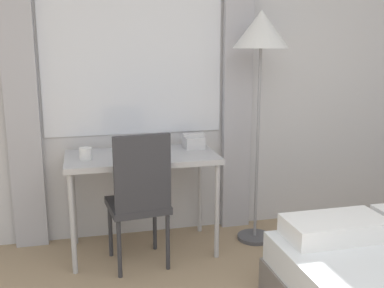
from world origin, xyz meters
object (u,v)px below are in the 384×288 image
at_px(telephone, 193,141).
at_px(desk, 142,164).
at_px(desk_chair, 140,195).
at_px(standing_lamp, 261,41).
at_px(mug, 86,154).
at_px(book, 145,154).

bearing_deg(telephone, desk, -163.25).
relative_size(desk, desk_chair, 1.13).
relative_size(standing_lamp, mug, 20.31).
bearing_deg(book, standing_lamp, 0.84).
bearing_deg(desk, desk_chair, -101.47).
distance_m(desk_chair, telephone, 0.68).
height_order(desk, standing_lamp, standing_lamp).
xyz_separation_m(desk_chair, standing_lamp, (0.96, 0.25, 1.03)).
bearing_deg(book, telephone, 21.47).
bearing_deg(book, mug, -177.29).
height_order(desk, telephone, telephone).
xyz_separation_m(telephone, mug, (-0.82, -0.18, -0.01)).
bearing_deg(telephone, book, -158.53).
bearing_deg(desk, standing_lamp, -1.06).
height_order(standing_lamp, telephone, standing_lamp).
relative_size(desk, mug, 12.44).
distance_m(standing_lamp, mug, 1.52).
bearing_deg(book, desk_chair, -108.22).
bearing_deg(desk_chair, telephone, 33.28).
bearing_deg(desk_chair, book, 65.45).
distance_m(standing_lamp, telephone, 0.91).
bearing_deg(desk_chair, standing_lamp, 8.40).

